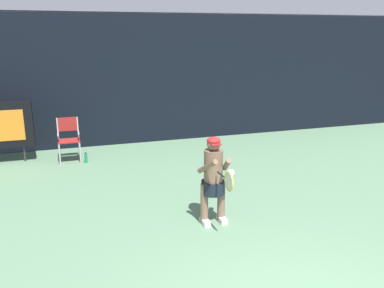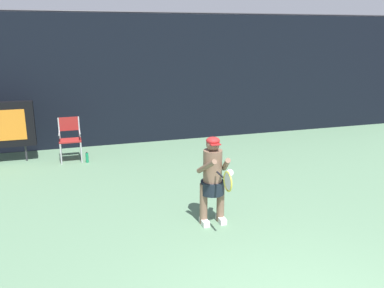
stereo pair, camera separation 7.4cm
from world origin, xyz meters
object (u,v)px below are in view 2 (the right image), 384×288
Objects in this scene: tennis_racket at (227,181)px; tennis_ball_loose at (221,193)px; water_bottle at (87,158)px; tennis_player at (213,177)px; umpire_chair at (70,137)px.

tennis_ball_loose is at bearing 69.03° from tennis_racket.
tennis_player is at bearing -65.32° from water_bottle.
tennis_racket reaches higher than umpire_chair.
tennis_racket reaches higher than tennis_ball_loose.
umpire_chair reaches higher than water_bottle.
tennis_racket reaches higher than water_bottle.
umpire_chair is 0.73× the size of tennis_player.
tennis_player reaches higher than umpire_chair.
tennis_racket is 8.85× the size of tennis_ball_loose.
tennis_player is 2.47× the size of tennis_racket.
tennis_racket is at bearing -108.97° from tennis_ball_loose.
umpire_chair is at bearing 131.23° from tennis_ball_loose.
umpire_chair is at bearing 117.23° from tennis_player.
water_bottle is 5.02m from tennis_racket.
water_bottle reaches higher than tennis_ball_loose.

